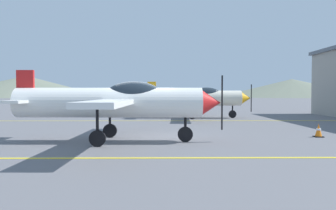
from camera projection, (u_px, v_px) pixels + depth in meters
name	position (u px, v px, depth m)	size (l,w,h in m)	color
ground_plane	(145.00, 138.00, 13.53)	(400.00, 400.00, 0.00)	slate
apron_line_near	(136.00, 158.00, 9.31)	(80.00, 0.16, 0.01)	yellow
apron_line_far	(152.00, 121.00, 22.03)	(80.00, 0.16, 0.01)	yellow
airplane_near	(117.00, 102.00, 12.42)	(8.18, 9.44, 2.84)	white
airplane_mid	(198.00, 98.00, 24.60)	(8.20, 9.46, 2.84)	silver
traffic_cone_front	(319.00, 131.00, 13.81)	(0.36, 0.36, 0.59)	black
hill_left	(26.00, 86.00, 168.50)	(86.17, 86.17, 11.40)	slate
hill_centerleft	(292.00, 88.00, 165.30)	(77.56, 77.56, 9.49)	slate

